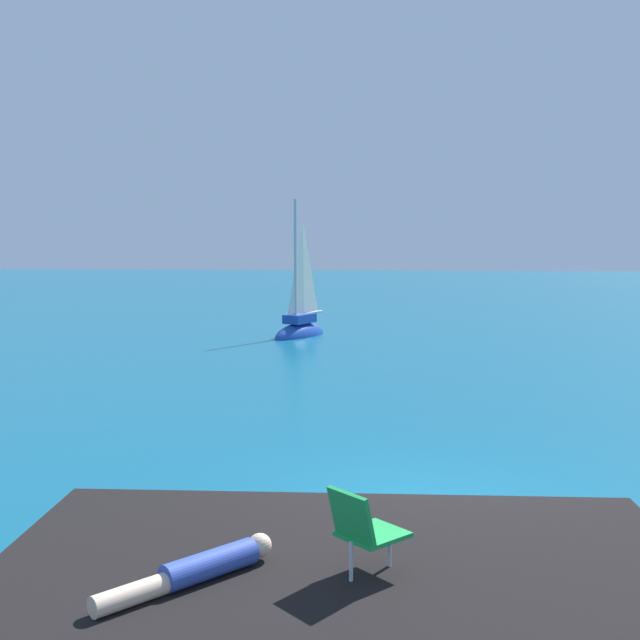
% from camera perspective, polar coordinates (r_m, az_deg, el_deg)
% --- Properties ---
extents(ground_plane, '(160.00, 160.00, 0.00)m').
position_cam_1_polar(ground_plane, '(11.47, 6.80, -13.28)').
color(ground_plane, '#0F5675').
extents(shore_ledge, '(6.51, 3.98, 0.84)m').
position_cam_1_polar(shore_ledge, '(7.68, 1.67, -19.94)').
color(shore_ledge, black).
rests_on(shore_ledge, ground).
extents(boulder_seaward, '(1.17, 0.97, 0.64)m').
position_cam_1_polar(boulder_seaward, '(9.80, 19.53, -17.04)').
color(boulder_seaward, black).
rests_on(boulder_seaward, ground).
extents(boulder_inland, '(1.70, 1.66, 0.94)m').
position_cam_1_polar(boulder_inland, '(10.02, 19.50, -16.50)').
color(boulder_inland, black).
rests_on(boulder_inland, ground).
extents(sailboat_near, '(2.32, 3.14, 5.74)m').
position_cam_1_polar(sailboat_near, '(30.18, -1.47, -0.60)').
color(sailboat_near, '#193D99').
rests_on(sailboat_near, ground).
extents(person_sunbather, '(1.30, 1.38, 0.25)m').
position_cam_1_polar(person_sunbather, '(7.12, -8.89, -17.43)').
color(person_sunbather, '#334CB2').
rests_on(person_sunbather, shore_ledge).
extents(beach_chair, '(0.76, 0.76, 0.80)m').
position_cam_1_polar(beach_chair, '(7.04, 3.17, -14.78)').
color(beach_chair, green).
rests_on(beach_chair, shore_ledge).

